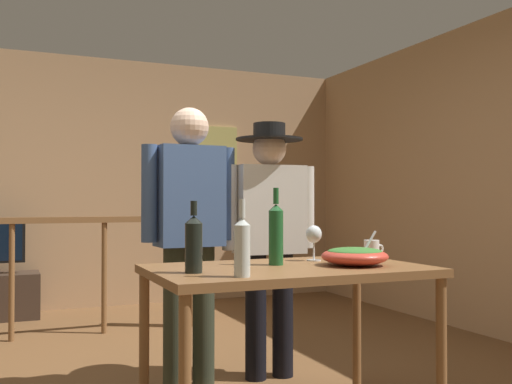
{
  "coord_description": "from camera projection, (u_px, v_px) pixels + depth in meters",
  "views": [
    {
      "loc": [
        -1.01,
        -3.26,
        1.09
      ],
      "look_at": [
        0.24,
        -0.33,
        1.14
      ],
      "focal_mm": 41.27,
      "sensor_mm": 36.0,
      "label": 1
    }
  ],
  "objects": [
    {
      "name": "person_standing_left",
      "position": [
        189.0,
        222.0,
        3.45
      ],
      "size": [
        0.57,
        0.24,
        1.64
      ],
      "rotation": [
        0.0,
        0.0,
        3.19
      ],
      "color": "#2D3323",
      "rests_on": "ground_plane"
    },
    {
      "name": "wine_glass",
      "position": [
        314.0,
        236.0,
        3.1
      ],
      "size": [
        0.08,
        0.08,
        0.19
      ],
      "color": "silver",
      "rests_on": "serving_table"
    },
    {
      "name": "side_wall_right",
      "position": [
        446.0,
        179.0,
        5.27
      ],
      "size": [
        0.1,
        4.56,
        2.59
      ],
      "primitive_type": "cube",
      "color": "tan",
      "rests_on": "ground_plane"
    },
    {
      "name": "wine_bottle_clear",
      "position": [
        242.0,
        246.0,
        2.43
      ],
      "size": [
        0.07,
        0.07,
        0.32
      ],
      "color": "silver",
      "rests_on": "serving_table"
    },
    {
      "name": "salad_bowl",
      "position": [
        355.0,
        255.0,
        2.87
      ],
      "size": [
        0.33,
        0.33,
        0.17
      ],
      "color": "#CC3D2D",
      "rests_on": "serving_table"
    },
    {
      "name": "mug_white",
      "position": [
        372.0,
        250.0,
        3.14
      ],
      "size": [
        0.12,
        0.08,
        0.11
      ],
      "color": "white",
      "rests_on": "serving_table"
    },
    {
      "name": "serving_table",
      "position": [
        288.0,
        283.0,
        2.82
      ],
      "size": [
        1.31,
        0.79,
        0.78
      ],
      "color": "brown",
      "rests_on": "ground_plane"
    },
    {
      "name": "stair_railing",
      "position": [
        77.0,
        256.0,
        4.78
      ],
      "size": [
        2.92,
        0.1,
        1.02
      ],
      "color": "brown",
      "rests_on": "ground_plane"
    },
    {
      "name": "framed_picture",
      "position": [
        210.0,
        160.0,
        6.58
      ],
      "size": [
        0.64,
        0.03,
        0.76
      ],
      "primitive_type": "cube",
      "color": "tan"
    },
    {
      "name": "back_wall",
      "position": [
        110.0,
        182.0,
        6.2
      ],
      "size": [
        5.26,
        0.1,
        2.59
      ],
      "primitive_type": "cube",
      "color": "tan",
      "rests_on": "ground_plane"
    },
    {
      "name": "person_standing_right",
      "position": [
        269.0,
        226.0,
        3.65
      ],
      "size": [
        0.61,
        0.42,
        1.58
      ],
      "rotation": [
        0.0,
        0.0,
        3.1
      ],
      "color": "black",
      "rests_on": "ground_plane"
    },
    {
      "name": "wine_bottle_green",
      "position": [
        276.0,
        233.0,
        2.89
      ],
      "size": [
        0.07,
        0.07,
        0.38
      ],
      "color": "#1E5628",
      "rests_on": "serving_table"
    },
    {
      "name": "wine_bottle_dark",
      "position": [
        194.0,
        243.0,
        2.57
      ],
      "size": [
        0.08,
        0.08,
        0.31
      ],
      "color": "black",
      "rests_on": "serving_table"
    }
  ]
}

